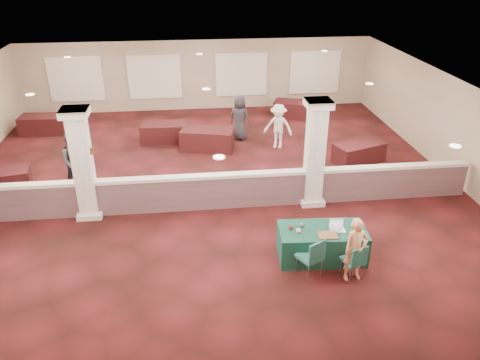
{
  "coord_description": "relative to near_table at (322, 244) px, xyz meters",
  "views": [
    {
      "loc": [
        -0.57,
        -13.54,
        6.97
      ],
      "look_at": [
        0.77,
        -2.0,
        1.13
      ],
      "focal_mm": 35.0,
      "sensor_mm": 36.0,
      "label": 1
    }
  ],
  "objects": [
    {
      "name": "far_table_back_left",
      "position": [
        -9.03,
        9.77,
        -0.03
      ],
      "size": [
        1.88,
        1.02,
        0.74
      ],
      "primitive_type": "cube",
      "rotation": [
        0.0,
        0.0,
        -0.06
      ],
      "color": "black",
      "rests_on": "ground"
    },
    {
      "name": "screen_glow",
      "position": [
        0.34,
        0.04,
        0.53
      ],
      "size": [
        0.33,
        0.03,
        0.21
      ],
      "primitive_type": "cube",
      "rotation": [
        0.0,
        0.0,
        -0.07
      ],
      "color": "silver",
      "rests_on": "near_table"
    },
    {
      "name": "far_table_back_center",
      "position": [
        -4.06,
        8.26,
        -0.04
      ],
      "size": [
        1.86,
        0.99,
        0.74
      ],
      "primitive_type": "cube",
      "rotation": [
        0.0,
        0.0,
        -0.04
      ],
      "color": "black",
      "rests_on": "ground"
    },
    {
      "name": "sconce_right",
      "position": [
        -5.75,
        2.76,
        1.59
      ],
      "size": [
        0.12,
        0.12,
        0.18
      ],
      "color": "brown",
      "rests_on": "column_left"
    },
    {
      "name": "yarn_cream",
      "position": [
        -0.62,
        -0.07,
        0.47
      ],
      "size": [
        0.12,
        0.12,
        0.12
      ],
      "primitive_type": "sphere",
      "color": "beige",
      "rests_on": "near_table"
    },
    {
      "name": "sconce_left",
      "position": [
        -6.31,
        2.76,
        1.59
      ],
      "size": [
        0.12,
        0.12,
        0.18
      ],
      "color": "brown",
      "rests_on": "column_left"
    },
    {
      "name": "yarn_red",
      "position": [
        -0.77,
        0.11,
        0.46
      ],
      "size": [
        0.11,
        0.11,
        0.11
      ],
      "primitive_type": "sphere",
      "color": "#5E1F12",
      "rests_on": "near_table"
    },
    {
      "name": "column_left",
      "position": [
        -6.03,
        2.76,
        1.23
      ],
      "size": [
        0.72,
        0.72,
        3.2
      ],
      "color": "beige",
      "rests_on": "ground"
    },
    {
      "name": "conf_chair_main",
      "position": [
        0.54,
        -0.89,
        0.14
      ],
      "size": [
        0.57,
        0.57,
        0.92
      ],
      "rotation": [
        0.0,
        0.0,
        0.3
      ],
      "color": "#1E5659",
      "rests_on": "ground"
    },
    {
      "name": "laptop_base",
      "position": [
        0.33,
        -0.08,
        0.42
      ],
      "size": [
        0.38,
        0.28,
        0.02
      ],
      "primitive_type": "cube",
      "rotation": [
        0.0,
        0.0,
        -0.07
      ],
      "color": "#BCBCC1",
      "rests_on": "near_table"
    },
    {
      "name": "partition_wall",
      "position": [
        -2.53,
        2.76,
        0.16
      ],
      "size": [
        15.6,
        0.28,
        1.1
      ],
      "color": "brown",
      "rests_on": "ground"
    },
    {
      "name": "knitting",
      "position": [
        0.04,
        -0.28,
        0.42
      ],
      "size": [
        0.47,
        0.36,
        0.03
      ],
      "primitive_type": "cube",
      "rotation": [
        0.0,
        0.0,
        -0.07
      ],
      "color": "#AA5A1B",
      "rests_on": "near_table"
    },
    {
      "name": "laptop_screen",
      "position": [
        0.34,
        0.05,
        0.55
      ],
      "size": [
        0.37,
        0.04,
        0.24
      ],
      "primitive_type": "cube",
      "rotation": [
        0.0,
        0.0,
        -0.07
      ],
      "color": "#BCBCC1",
      "rests_on": "near_table"
    },
    {
      "name": "wall_front",
      "position": [
        -2.53,
        -3.74,
        1.19
      ],
      "size": [
        16.0,
        0.04,
        3.2
      ],
      "primitive_type": "cube",
      "color": "gray",
      "rests_on": "ground"
    },
    {
      "name": "far_table_back_right",
      "position": [
        1.66,
        10.56,
        -0.04
      ],
      "size": [
        1.99,
        1.48,
        0.72
      ],
      "primitive_type": "cube",
      "rotation": [
        0.0,
        0.0,
        -0.37
      ],
      "color": "black",
      "rests_on": "ground"
    },
    {
      "name": "attendee_a",
      "position": [
        -6.64,
        4.46,
        0.55
      ],
      "size": [
        1.02,
        0.75,
        1.91
      ],
      "primitive_type": "imported",
      "rotation": [
        0.0,
        0.0,
        0.29
      ],
      "color": "black",
      "rests_on": "ground"
    },
    {
      "name": "column_right",
      "position": [
        0.47,
        2.76,
        1.23
      ],
      "size": [
        0.72,
        0.72,
        3.2
      ],
      "color": "beige",
      "rests_on": "ground"
    },
    {
      "name": "far_table_front_center",
      "position": [
        -2.42,
        7.26,
        -0.01
      ],
      "size": [
        2.13,
        1.43,
        0.79
      ],
      "primitive_type": "cube",
      "rotation": [
        0.0,
        0.0,
        -0.25
      ],
      "color": "black",
      "rests_on": "ground"
    },
    {
      "name": "scissors",
      "position": [
        0.7,
        -0.36,
        0.41
      ],
      "size": [
        0.14,
        0.04,
        0.01
      ],
      "primitive_type": "cube",
      "rotation": [
        0.0,
        0.0,
        -0.07
      ],
      "color": "red",
      "rests_on": "near_table"
    },
    {
      "name": "ceiling",
      "position": [
        -2.53,
        4.26,
        2.79
      ],
      "size": [
        16.0,
        16.0,
        0.02
      ],
      "primitive_type": "cube",
      "color": "white",
      "rests_on": "wall_back"
    },
    {
      "name": "near_table",
      "position": [
        0.0,
        0.0,
        0.0
      ],
      "size": [
        2.18,
        1.2,
        0.81
      ],
      "primitive_type": "cube",
      "rotation": [
        0.0,
        0.0,
        -0.07
      ],
      "color": "#0D3328",
      "rests_on": "ground"
    },
    {
      "name": "woman",
      "position": [
        0.52,
        -0.88,
        0.38
      ],
      "size": [
        0.62,
        0.46,
        1.57
      ],
      "primitive_type": "imported",
      "rotation": [
        0.0,
        0.0,
        0.16
      ],
      "color": "#FEB36E",
      "rests_on": "ground"
    },
    {
      "name": "attendee_c",
      "position": [
        1.62,
        7.1,
        0.35
      ],
      "size": [
        0.98,
        0.75,
        1.5
      ],
      "primitive_type": "imported",
      "rotation": [
        0.0,
        0.0,
        0.43
      ],
      "color": "black",
      "rests_on": "ground"
    },
    {
      "name": "wall_right",
      "position": [
        5.47,
        4.26,
        1.19
      ],
      "size": [
        0.04,
        16.0,
        3.2
      ],
      "primitive_type": "cube",
      "color": "gray",
      "rests_on": "ground"
    },
    {
      "name": "conf_chair_side",
      "position": [
        -0.42,
        -0.7,
        0.19
      ],
      "size": [
        0.69,
        0.69,
        1.01
      ],
      "rotation": [
        0.0,
        0.0,
        0.49
      ],
      "color": "#1E5659",
      "rests_on": "ground"
    },
    {
      "name": "yarn_grey",
      "position": [
        -0.49,
        0.17,
        0.46
      ],
      "size": [
        0.12,
        0.12,
        0.12
      ],
      "primitive_type": "sphere",
      "color": "#55555B",
      "rests_on": "near_table"
    },
    {
      "name": "wall_back",
      "position": [
        -2.53,
        12.26,
        1.19
      ],
      "size": [
        16.0,
        0.04,
        3.2
      ],
      "primitive_type": "cube",
      "color": "gray",
      "rests_on": "ground"
    },
    {
      "name": "far_table_front_left",
      "position": [
        -9.03,
        4.56,
        -0.06
      ],
      "size": [
        1.87,
        1.21,
        0.7
      ],
      "primitive_type": "cube",
      "rotation": [
        0.0,
        0.0,
        0.22
      ],
      "color": "black",
      "rests_on": "ground"
    },
    {
      "name": "ground",
      "position": [
        -2.53,
        4.26,
        -0.41
      ],
      "size": [
        16.0,
        16.0,
        0.0
      ],
      "primitive_type": "plane",
      "color": "#481215",
      "rests_on": "ground"
    },
    {
      "name": "far_table_front_right",
      "position": [
        2.87,
        5.44,
        -0.05
      ],
      "size": [
        1.96,
        1.42,
        0.71
      ],
      "primitive_type": "cube",
      "rotation": [
        0.0,
        0.0,
        0.34
      ],
      "color": "black",
      "rests_on": "ground"
    },
    {
      "name": "attendee_b",
      "position": [
        0.27,
        7.16,
        0.44
      ],
      "size": [
        1.2,
        0.91,
        1.7
      ],
      "primitive_type": "imported",
      "rotation": [
        0.0,
        0.0,
        -0.43
      ],
      "color": "beige",
      "rests_on": "ground"
    },
    {
      "name": "attendee_d",
      "position": [
        -1.08,
        8.17,
        0.48
      ],
      "size": [
        0.99,
        0.86,
        1.77
      ],
      "primitive_type": "imported",
      "rotation": [
        0.0,
        0.0,
        2.58
      ],
      "color": "black",
      "rests_on": "ground"
    }
  ]
}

